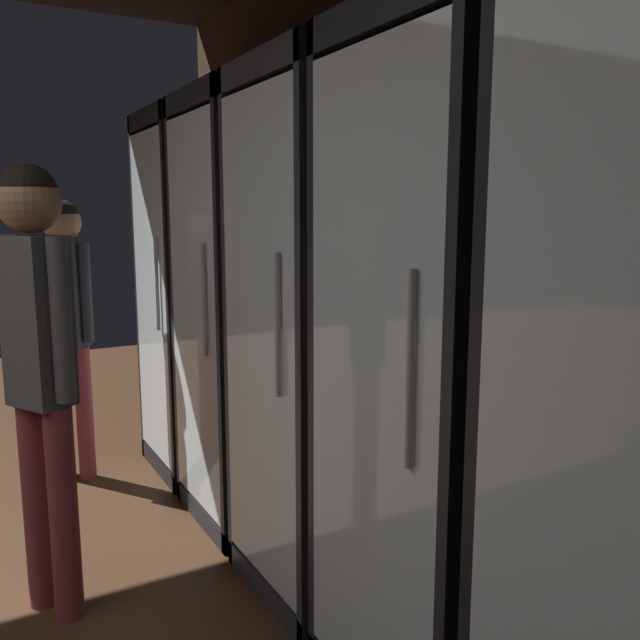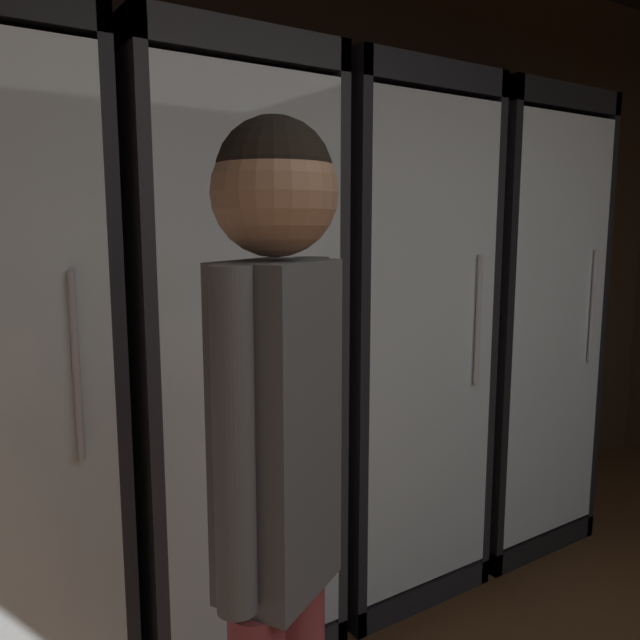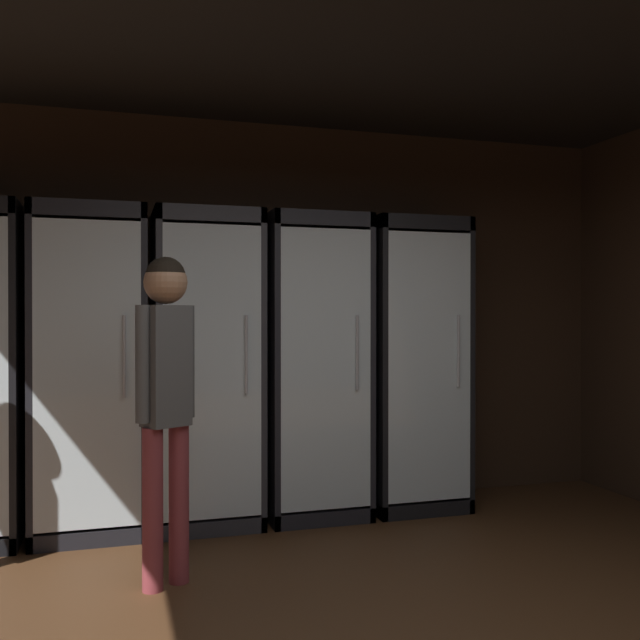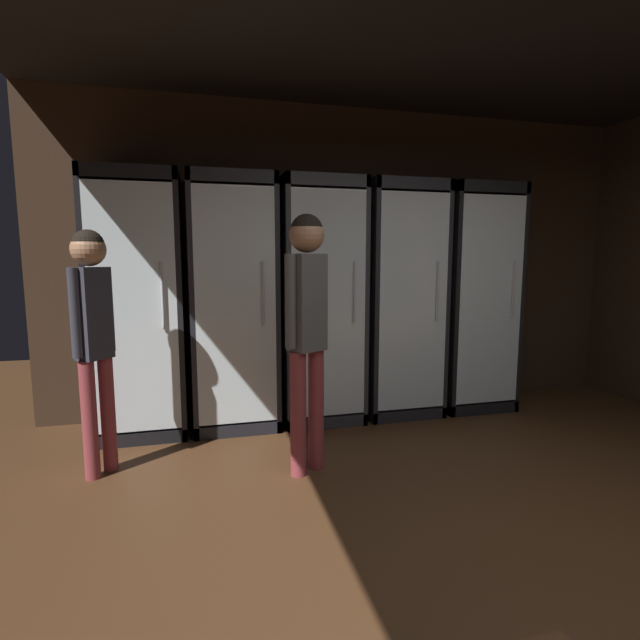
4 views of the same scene
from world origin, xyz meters
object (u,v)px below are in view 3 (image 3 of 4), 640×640
object	(u,v)px
cooler_left	(90,373)
cooler_far_right	(409,366)
cooler_center	(206,372)
shopper_near	(166,379)
cooler_right	(312,369)

from	to	relation	value
cooler_left	cooler_far_right	distance (m)	2.24
cooler_center	cooler_far_right	distance (m)	1.49
cooler_left	cooler_far_right	xyz separation A→B (m)	(2.24, 0.00, -0.00)
cooler_far_right	shopper_near	world-z (taller)	cooler_far_right
cooler_center	cooler_far_right	size ratio (longest dim) A/B	1.00
shopper_near	cooler_right	bearing A→B (deg)	44.66
cooler_center	cooler_left	bearing A→B (deg)	-179.87
cooler_right	shopper_near	xyz separation A→B (m)	(-1.09, -1.08, 0.05)
cooler_right	cooler_far_right	xyz separation A→B (m)	(0.75, -0.00, 0.00)
cooler_center	cooler_right	xyz separation A→B (m)	(0.74, -0.00, 0.00)
cooler_center	cooler_far_right	bearing A→B (deg)	-0.03
cooler_center	shopper_near	xyz separation A→B (m)	(-0.34, -1.08, 0.06)
cooler_right	shopper_near	size ratio (longest dim) A/B	1.23
cooler_right	cooler_center	bearing A→B (deg)	179.97
cooler_left	cooler_center	distance (m)	0.75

